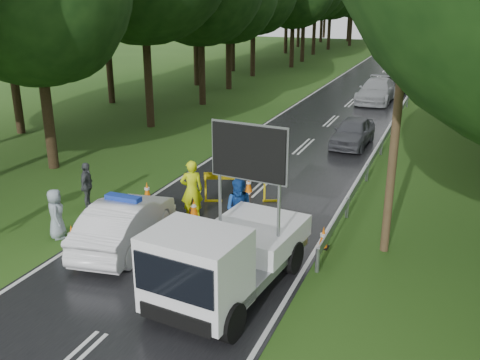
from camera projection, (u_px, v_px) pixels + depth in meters
The scene contains 22 objects.
ground at pixel (194, 249), 15.71m from camera, with size 160.00×160.00×0.00m, color #214513.
road at pixel (365, 89), 41.98m from camera, with size 7.00×140.00×0.02m, color black.
guardrail at pixel (415, 86), 40.21m from camera, with size 0.12×60.06×0.70m.
utility_pole_near at pixel (401, 76), 13.96m from camera, with size 1.40×0.24×10.00m.
utility_pole_mid at pixel (443, 25), 36.73m from camera, with size 1.40×0.24×10.00m.
utility_pole_far at pixel (452, 13), 59.50m from camera, with size 1.40×0.24×10.00m.
police_sedan at pixel (125, 223), 15.64m from camera, with size 2.19×4.59×1.60m.
work_truck at pixel (224, 257), 12.85m from camera, with size 2.77×5.31×4.07m.
barrier at pixel (242, 180), 18.96m from camera, with size 2.55×1.09×1.13m.
officer at pixel (192, 190), 17.51m from camera, with size 0.74×0.48×2.02m, color #D9F20D.
civilian at pixel (240, 210), 15.95m from camera, with size 0.96×0.75×1.97m, color #1848A1.
bystander_mid at pixel (87, 185), 18.48m from camera, with size 0.96×0.40×1.64m, color #474A4F.
bystander_right at pixel (56, 214), 16.18m from camera, with size 0.77×0.50×1.57m, color #8C9BA9.
queue_car_first at pixel (353, 132), 26.20m from camera, with size 1.62×4.04×1.38m, color #44464C.
queue_car_second at pixel (377, 91), 36.85m from camera, with size 2.23×5.47×1.59m, color #9EA1A6.
queue_car_third at pixel (402, 81), 41.76m from camera, with size 2.29×4.96×1.38m, color black.
queue_car_fourth at pixel (398, 66), 50.69m from camera, with size 1.41×4.04×1.33m, color #3C3E43.
cone_near_left at pixel (72, 237), 15.57m from camera, with size 0.36×0.36×0.77m.
cone_center at pixel (194, 207), 17.68m from camera, with size 0.39×0.39×0.83m.
cone_far at pixel (249, 184), 20.06m from camera, with size 0.32×0.32×0.67m.
cone_left_mid at pixel (147, 191), 19.44m from camera, with size 0.31×0.31×0.66m.
cone_right at pixel (323, 237), 15.68m from camera, with size 0.32×0.32×0.68m.
Camera 1 is at (6.57, -12.64, 7.07)m, focal length 40.00 mm.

